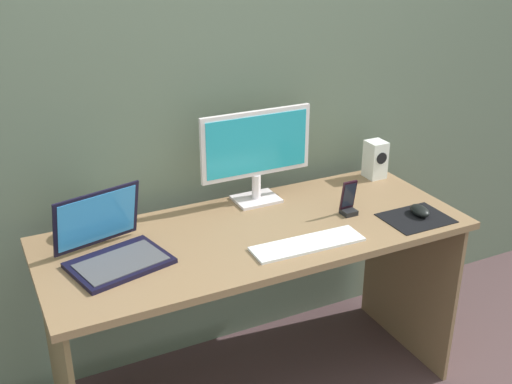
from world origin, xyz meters
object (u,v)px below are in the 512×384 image
Objects in this scene: monitor at (256,151)px; mouse at (420,211)px; keyboard_external at (308,244)px; speaker_right at (375,159)px; fishbowl at (100,214)px; laptop at (112,248)px; phone_in_dock at (349,203)px.

monitor is 4.70× the size of mouse.
mouse is at bearing 3.41° from keyboard_external.
fishbowl is (-1.22, 0.00, -0.01)m from speaker_right.
speaker_right is 0.41m from mouse.
laptop is 0.68m from keyboard_external.
phone_in_dock is at bearing -45.42° from monitor.
keyboard_external is (-0.59, -0.42, -0.08)m from speaker_right.
fishbowl is (0.02, 0.22, 0.03)m from laptop.
fishbowl is at bearing 179.88° from speaker_right.
fishbowl reaches higher than phone_in_dock.
mouse is 0.72× the size of phone_in_dock.
fishbowl is at bearing 85.99° from laptop.
phone_in_dock is at bearing -16.60° from fishbowl.
phone_in_dock is (-0.32, -0.27, -0.04)m from speaker_right.
fishbowl reaches higher than keyboard_external.
keyboard_external is 2.97× the size of phone_in_dock.
fishbowl is at bearing 163.40° from phone_in_dock.
phone_in_dock reaches higher than mouse.
keyboard_external is 4.13× the size of mouse.
mouse is at bearing -100.89° from speaker_right.
laptop is at bearing 164.30° from keyboard_external.
laptop is at bearing -170.15° from speaker_right.
mouse is (0.51, -0.41, -0.19)m from monitor.
fishbowl is at bearing 148.06° from keyboard_external.
mouse is at bearing -9.18° from laptop.
laptop is (-0.65, -0.22, -0.17)m from monitor.
laptop is 0.92m from phone_in_dock.
fishbowl is 1.12× the size of phone_in_dock.
speaker_right is 0.45× the size of laptop.
speaker_right is at bearing 9.85° from laptop.
monitor is 0.71m from laptop.
mouse is (0.51, 0.02, 0.02)m from keyboard_external.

